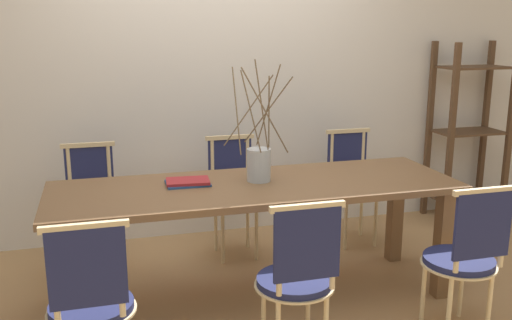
{
  "coord_description": "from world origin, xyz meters",
  "views": [
    {
      "loc": [
        -0.9,
        -3.22,
        1.7
      ],
      "look_at": [
        0.0,
        0.0,
        0.9
      ],
      "focal_mm": 40.0,
      "sensor_mm": 36.0,
      "label": 1
    }
  ],
  "objects_px": {
    "dining_table": "(256,200)",
    "chair_far_center": "(352,183)",
    "book_stack": "(188,182)",
    "chair_near_center": "(465,254)",
    "vase_centerpiece": "(259,162)",
    "shelving_rack": "(469,132)"
  },
  "relations": [
    {
      "from": "vase_centerpiece",
      "to": "book_stack",
      "type": "height_order",
      "value": "vase_centerpiece"
    },
    {
      "from": "chair_near_center",
      "to": "shelving_rack",
      "type": "distance_m",
      "value": 2.16
    },
    {
      "from": "vase_centerpiece",
      "to": "book_stack",
      "type": "bearing_deg",
      "value": 175.41
    },
    {
      "from": "dining_table",
      "to": "shelving_rack",
      "type": "distance_m",
      "value": 2.43
    },
    {
      "from": "chair_far_center",
      "to": "dining_table",
      "type": "bearing_deg",
      "value": 36.63
    },
    {
      "from": "chair_near_center",
      "to": "vase_centerpiece",
      "type": "relative_size",
      "value": 1.18
    },
    {
      "from": "chair_far_center",
      "to": "shelving_rack",
      "type": "bearing_deg",
      "value": -167.61
    },
    {
      "from": "chair_near_center",
      "to": "shelving_rack",
      "type": "xyz_separation_m",
      "value": [
        1.24,
        1.75,
        0.29
      ]
    },
    {
      "from": "dining_table",
      "to": "chair_far_center",
      "type": "height_order",
      "value": "chair_far_center"
    },
    {
      "from": "chair_far_center",
      "to": "book_stack",
      "type": "height_order",
      "value": "chair_far_center"
    },
    {
      "from": "dining_table",
      "to": "book_stack",
      "type": "relative_size",
      "value": 9.08
    },
    {
      "from": "chair_near_center",
      "to": "shelving_rack",
      "type": "relative_size",
      "value": 0.57
    },
    {
      "from": "shelving_rack",
      "to": "chair_far_center",
      "type": "bearing_deg",
      "value": -167.61
    },
    {
      "from": "chair_far_center",
      "to": "chair_near_center",
      "type": "bearing_deg",
      "value": 89.1
    },
    {
      "from": "dining_table",
      "to": "book_stack",
      "type": "bearing_deg",
      "value": 165.73
    },
    {
      "from": "dining_table",
      "to": "chair_far_center",
      "type": "relative_size",
      "value": 2.79
    },
    {
      "from": "chair_near_center",
      "to": "vase_centerpiece",
      "type": "bearing_deg",
      "value": 139.22
    },
    {
      "from": "shelving_rack",
      "to": "chair_near_center",
      "type": "bearing_deg",
      "value": -125.38
    },
    {
      "from": "dining_table",
      "to": "chair_far_center",
      "type": "bearing_deg",
      "value": 36.63
    },
    {
      "from": "chair_far_center",
      "to": "book_stack",
      "type": "distance_m",
      "value": 1.56
    },
    {
      "from": "book_stack",
      "to": "vase_centerpiece",
      "type": "bearing_deg",
      "value": -4.59
    },
    {
      "from": "chair_far_center",
      "to": "book_stack",
      "type": "bearing_deg",
      "value": 24.54
    }
  ]
}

